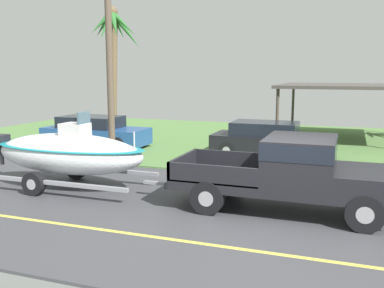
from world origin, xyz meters
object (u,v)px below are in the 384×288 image
Objects in this scene: carport_awning at (348,87)px; pickup_truck_towing at (298,171)px; boat_on_trailer at (68,153)px; parked_sedan_far at (95,132)px; utility_pole at (109,48)px; parked_sedan_near at (269,140)px; palm_tree_near_left at (113,40)px.

pickup_truck_towing is at bearing -94.54° from carport_awning.
boat_on_trailer is 6.88m from parked_sedan_far.
boat_on_trailer is 14.01m from carport_awning.
utility_pole reaches higher than pickup_truck_towing.
parked_sedan_far is (-7.60, -0.35, 0.00)m from parked_sedan_near.
carport_awning reaches higher than parked_sedan_near.
parked_sedan_far is at bearing -177.34° from parked_sedan_near.
parked_sedan_far is at bearing 116.34° from boat_on_trailer.
parked_sedan_near is at bearing 55.08° from boat_on_trailer.
parked_sedan_near is (4.55, 6.51, -0.34)m from boat_on_trailer.
utility_pole reaches higher than parked_sedan_far.
carport_awning is (0.94, 11.84, 1.58)m from pickup_truck_towing.
carport_awning is at bearing 58.26° from boat_on_trailer.
palm_tree_near_left is (-8.52, 3.11, 4.19)m from parked_sedan_near.
parked_sedan_far is (-9.43, 6.16, -0.33)m from pickup_truck_towing.
palm_tree_near_left is 0.82× the size of utility_pole.
boat_on_trailer is at bearing -67.53° from palm_tree_near_left.
palm_tree_near_left reaches higher than pickup_truck_towing.
pickup_truck_towing is 0.93× the size of boat_on_trailer.
utility_pole is (-5.36, -2.71, 3.47)m from parked_sedan_near.
pickup_truck_towing is 1.23× the size of parked_sedan_near.
parked_sedan_far is 0.74× the size of carport_awning.
boat_on_trailer is 11.10m from palm_tree_near_left.
boat_on_trailer is at bearing -121.74° from carport_awning.
palm_tree_near_left is 6.67m from utility_pole.
carport_awning is 11.74m from palm_tree_near_left.
palm_tree_near_left is at bearing 112.47° from boat_on_trailer.
pickup_truck_towing is 6.77m from parked_sedan_near.
boat_on_trailer is at bearing -77.95° from utility_pole.
parked_sedan_near is 10.00m from palm_tree_near_left.
utility_pole is (-7.19, 3.80, 3.13)m from pickup_truck_towing.
parked_sedan_far is 5.51m from palm_tree_near_left.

